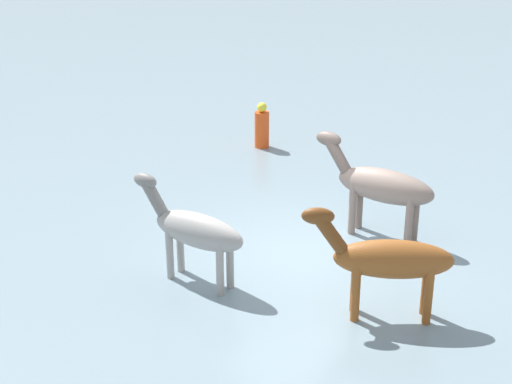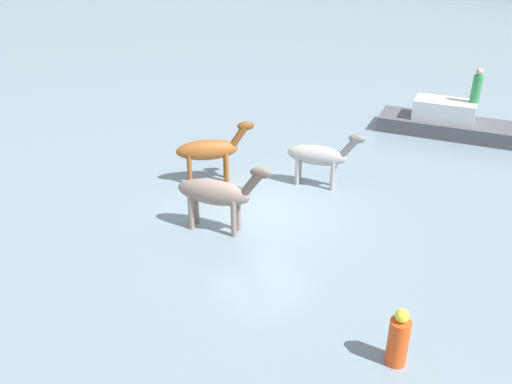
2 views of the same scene
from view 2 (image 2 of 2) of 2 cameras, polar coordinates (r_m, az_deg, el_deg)
ground_plane at (r=13.84m, az=0.99°, el=-1.99°), size 150.97×150.97×0.00m
horse_pinto_flank at (r=12.51m, az=-4.30°, el=-0.11°), size 2.19×1.63×1.86m
horse_chestnut_trailing at (r=15.10m, az=-5.07°, el=4.61°), size 1.39×2.18×1.78m
horse_lead at (r=14.87m, az=6.95°, el=3.97°), size 2.02×1.48×1.70m
boat_skiff_near at (r=20.15m, az=21.29°, el=6.70°), size 5.90×4.15×1.37m
person_helmsman_aft at (r=19.88m, az=23.02°, el=10.54°), size 0.32×0.32×1.19m
buoy_channel_marker at (r=9.44m, az=15.33°, el=-15.29°), size 0.36×0.36×1.14m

